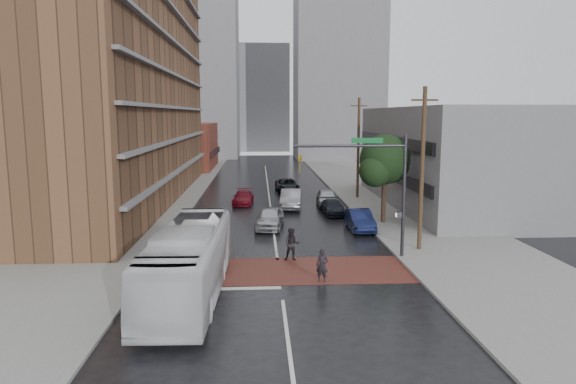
{
  "coord_description": "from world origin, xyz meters",
  "views": [
    {
      "loc": [
        -1.03,
        -26.23,
        8.35
      ],
      "look_at": [
        0.8,
        5.77,
        3.5
      ],
      "focal_mm": 32.0,
      "sensor_mm": 36.0,
      "label": 1
    }
  ],
  "objects": [
    {
      "name": "crosswalk",
      "position": [
        0.0,
        0.5,
        0.01
      ],
      "size": [
        14.0,
        5.0,
        0.02
      ],
      "primitive_type": "cube",
      "color": "maroon",
      "rests_on": "ground"
    },
    {
      "name": "car_travel_a",
      "position": [
        -0.24,
        10.9,
        0.79
      ],
      "size": [
        2.5,
        4.83,
        1.57
      ],
      "primitive_type": "imported",
      "rotation": [
        0.0,
        0.0,
        -0.14
      ],
      "color": "#B5B9BD",
      "rests_on": "ground"
    },
    {
      "name": "street_tree",
      "position": [
        8.52,
        12.03,
        4.73
      ],
      "size": [
        4.2,
        4.1,
        6.9
      ],
      "color": "#332319",
      "rests_on": "ground"
    },
    {
      "name": "suv_travel",
      "position": [
        2.04,
        29.13,
        0.71
      ],
      "size": [
        2.61,
        5.2,
        1.41
      ],
      "primitive_type": "imported",
      "rotation": [
        0.0,
        0.0,
        0.05
      ],
      "color": "black",
      "rests_on": "ground"
    },
    {
      "name": "signal_mast",
      "position": [
        5.85,
        2.5,
        4.73
      ],
      "size": [
        6.5,
        0.3,
        7.2
      ],
      "color": "#2D2D33",
      "rests_on": "ground"
    },
    {
      "name": "utility_pole_far",
      "position": [
        8.8,
        24.0,
        5.14
      ],
      "size": [
        1.6,
        0.26,
        10.0
      ],
      "color": "#473321",
      "rests_on": "ground"
    },
    {
      "name": "pedestrian_a",
      "position": [
        2.1,
        -1.5,
        0.85
      ],
      "size": [
        0.72,
        0.59,
        1.7
      ],
      "primitive_type": "imported",
      "rotation": [
        0.0,
        0.0,
        -0.34
      ],
      "color": "black",
      "rests_on": "ground"
    },
    {
      "name": "sidewalk_east",
      "position": [
        11.5,
        25.0,
        0.07
      ],
      "size": [
        9.0,
        90.0,
        0.15
      ],
      "primitive_type": "cube",
      "color": "gray",
      "rests_on": "ground"
    },
    {
      "name": "building_east",
      "position": [
        16.5,
        20.0,
        4.5
      ],
      "size": [
        11.0,
        26.0,
        9.0
      ],
      "primitive_type": "cube",
      "color": "slate",
      "rests_on": "ground"
    },
    {
      "name": "car_parked_near",
      "position": [
        6.28,
        10.0,
        0.75
      ],
      "size": [
        1.63,
        4.57,
        1.5
      ],
      "primitive_type": "imported",
      "rotation": [
        0.0,
        0.0,
        0.01
      ],
      "color": "#121941",
      "rests_on": "ground"
    },
    {
      "name": "distant_tower_west",
      "position": [
        -14.0,
        78.0,
        16.0
      ],
      "size": [
        18.0,
        16.0,
        32.0
      ],
      "primitive_type": "cube",
      "color": "slate",
      "rests_on": "ground"
    },
    {
      "name": "distant_tower_east",
      "position": [
        14.0,
        72.0,
        18.0
      ],
      "size": [
        16.0,
        14.0,
        36.0
      ],
      "primitive_type": "cube",
      "color": "slate",
      "rests_on": "ground"
    },
    {
      "name": "storefront_west",
      "position": [
        -12.0,
        54.0,
        3.5
      ],
      "size": [
        8.0,
        16.0,
        7.0
      ],
      "primitive_type": "cube",
      "color": "maroon",
      "rests_on": "ground"
    },
    {
      "name": "car_parked_mid",
      "position": [
        5.2,
        16.0,
        0.61
      ],
      "size": [
        1.9,
        4.29,
        1.22
      ],
      "primitive_type": "imported",
      "rotation": [
        0.0,
        0.0,
        0.04
      ],
      "color": "black",
      "rests_on": "ground"
    },
    {
      "name": "car_travel_b",
      "position": [
        1.82,
        19.07,
        0.84
      ],
      "size": [
        2.28,
        5.26,
        1.68
      ],
      "primitive_type": "imported",
      "rotation": [
        0.0,
        0.0,
        -0.1
      ],
      "color": "#999AA0",
      "rests_on": "ground"
    },
    {
      "name": "apartment_block",
      "position": [
        -14.0,
        24.0,
        14.0
      ],
      "size": [
        10.0,
        44.0,
        28.0
      ],
      "primitive_type": "cube",
      "color": "brown",
      "rests_on": "ground"
    },
    {
      "name": "utility_pole_near",
      "position": [
        8.8,
        4.0,
        5.14
      ],
      "size": [
        1.6,
        0.26,
        10.0
      ],
      "color": "#473321",
      "rests_on": "ground"
    },
    {
      "name": "car_parked_far",
      "position": [
        5.2,
        20.01,
        0.78
      ],
      "size": [
        2.12,
        4.71,
        1.57
      ],
      "primitive_type": "imported",
      "rotation": [
        0.0,
        0.0,
        -0.06
      ],
      "color": "#B2B5BA",
      "rests_on": "ground"
    },
    {
      "name": "sidewalk_west",
      "position": [
        -11.5,
        25.0,
        0.07
      ],
      "size": [
        9.0,
        90.0,
        0.15
      ],
      "primitive_type": "cube",
      "color": "gray",
      "rests_on": "ground"
    },
    {
      "name": "ground",
      "position": [
        0.0,
        0.0,
        0.0
      ],
      "size": [
        160.0,
        160.0,
        0.0
      ],
      "primitive_type": "plane",
      "color": "black",
      "rests_on": "ground"
    },
    {
      "name": "transit_bus",
      "position": [
        -4.27,
        -3.17,
        1.66
      ],
      "size": [
        3.16,
        12.03,
        3.33
      ],
      "primitive_type": "imported",
      "rotation": [
        0.0,
        0.0,
        -0.03
      ],
      "color": "silver",
      "rests_on": "ground"
    },
    {
      "name": "distant_tower_center",
      "position": [
        0.0,
        95.0,
        12.0
      ],
      "size": [
        12.0,
        10.0,
        24.0
      ],
      "primitive_type": "cube",
      "color": "slate",
      "rests_on": "ground"
    },
    {
      "name": "pedestrian_b",
      "position": [
        0.84,
        2.4,
        0.96
      ],
      "size": [
        0.98,
        0.79,
        1.91
      ],
      "primitive_type": "imported",
      "rotation": [
        0.0,
        0.0,
        -0.07
      ],
      "color": "black",
      "rests_on": "ground"
    },
    {
      "name": "car_travel_c",
      "position": [
        -2.52,
        21.42,
        0.64
      ],
      "size": [
        2.09,
        4.52,
        1.28
      ],
      "primitive_type": "imported",
      "rotation": [
        0.0,
        0.0,
        -0.07
      ],
      "color": "maroon",
      "rests_on": "ground"
    }
  ]
}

